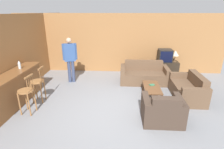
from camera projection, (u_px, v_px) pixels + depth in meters
ground_plane at (113, 113)px, 4.86m from camera, size 24.00×24.00×0.00m
wall_back at (118, 44)px, 7.83m from camera, size 9.40×0.08×2.60m
wall_left at (18, 55)px, 5.85m from camera, size 0.08×8.64×2.60m
bar_counter at (12, 91)px, 5.05m from camera, size 0.55×2.79×0.98m
bar_chair_near at (26, 93)px, 4.68m from camera, size 0.44×0.44×1.11m
bar_chair_mid at (38, 84)px, 5.31m from camera, size 0.42×0.42×1.11m
couch_far at (144, 75)px, 6.89m from camera, size 1.83×0.88×0.82m
armchair_near at (162, 111)px, 4.41m from camera, size 1.00×0.83×0.80m
loveseat_right at (188, 89)px, 5.64m from camera, size 0.81×1.50×0.79m
coffee_table at (152, 88)px, 5.65m from camera, size 0.51×1.09×0.38m
tv_unit at (164, 68)px, 7.67m from camera, size 1.18×0.53×0.62m
tv at (165, 56)px, 7.47m from camera, size 0.56×0.51×0.53m
bottle at (19, 65)px, 5.41m from camera, size 0.08×0.08×0.28m
book_on_table at (152, 85)px, 5.74m from camera, size 0.20×0.17×0.02m
table_lamp at (175, 53)px, 7.41m from camera, size 0.29×0.29×0.49m
person_by_window at (70, 58)px, 6.70m from camera, size 0.52×0.28×1.75m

